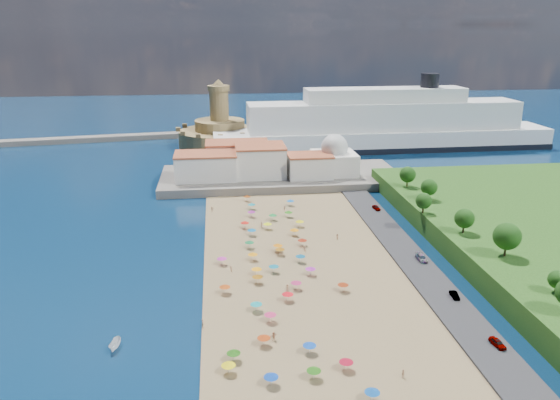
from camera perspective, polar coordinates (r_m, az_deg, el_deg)
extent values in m
plane|color=#071938|center=(138.57, -0.43, -6.37)|extent=(700.00, 700.00, 0.00)
cube|color=#59544C|center=(207.55, 0.09, 2.39)|extent=(90.00, 36.00, 3.00)
cube|color=#59544C|center=(240.15, -6.15, 4.36)|extent=(18.00, 70.00, 2.40)
cube|color=#59544C|center=(299.93, -25.44, 5.46)|extent=(199.03, 34.77, 2.60)
cube|color=silver|center=(200.81, -7.75, 3.47)|extent=(22.00, 14.00, 9.00)
cube|color=silver|center=(203.08, -2.09, 4.07)|extent=(18.00, 16.00, 11.00)
cube|color=silver|center=(201.80, 3.12, 3.53)|extent=(16.00, 12.00, 8.00)
cube|color=silver|center=(214.39, -4.49, 4.63)|extent=(24.00, 14.00, 10.00)
cube|color=silver|center=(207.50, 5.66, 3.87)|extent=(16.00, 16.00, 8.00)
sphere|color=silver|center=(206.14, 5.71, 5.49)|extent=(10.00, 10.00, 10.00)
cylinder|color=silver|center=(205.37, 5.74, 6.52)|extent=(1.20, 1.20, 1.60)
cylinder|color=#9B7F4D|center=(268.85, -6.27, 6.42)|extent=(40.00, 40.00, 8.00)
cylinder|color=#9B7F4D|center=(267.65, -6.31, 7.78)|extent=(24.00, 24.00, 5.00)
cylinder|color=#9B7F4D|center=(266.17, -6.38, 9.79)|extent=(9.00, 9.00, 14.00)
cylinder|color=#9B7F4D|center=(265.16, -6.45, 11.55)|extent=(10.40, 10.40, 2.40)
cone|color=#9B7F4D|center=(264.88, -6.47, 12.13)|extent=(6.00, 6.00, 3.00)
cube|color=black|center=(266.97, 10.60, 5.54)|extent=(161.62, 26.42, 2.60)
cube|color=white|center=(266.26, 10.65, 6.28)|extent=(160.62, 26.00, 9.62)
cube|color=white|center=(264.30, 10.79, 8.66)|extent=(128.50, 21.23, 12.82)
cube|color=white|center=(262.98, 10.91, 10.73)|extent=(75.02, 16.12, 6.41)
cylinder|color=black|center=(269.79, 15.40, 11.97)|extent=(8.55, 8.55, 6.41)
cylinder|color=gray|center=(100.18, -4.86, -15.94)|extent=(0.07, 0.07, 2.00)
cone|color=#216111|center=(99.68, -4.88, -15.51)|extent=(2.50, 2.50, 0.60)
cylinder|color=gray|center=(165.19, -0.76, -1.82)|extent=(0.07, 0.07, 2.00)
cone|color=#157931|center=(164.89, -0.76, -1.52)|extent=(2.50, 2.50, 0.60)
cylinder|color=gray|center=(123.45, 6.60, -9.05)|extent=(0.07, 0.07, 2.00)
cone|color=maroon|center=(123.05, 6.61, -8.67)|extent=(2.50, 2.50, 0.60)
cylinder|color=gray|center=(97.27, -5.40, -17.11)|extent=(0.07, 0.07, 2.00)
cone|color=yellow|center=(96.75, -5.41, -16.68)|extent=(2.50, 2.50, 0.60)
cylinder|color=gray|center=(95.81, 3.55, -17.67)|extent=(0.07, 0.07, 2.00)
cone|color=#226612|center=(95.29, 3.56, -17.23)|extent=(2.50, 2.50, 0.60)
cylinder|color=gray|center=(137.94, -2.85, -5.94)|extent=(0.07, 0.07, 2.00)
cone|color=orange|center=(137.58, -2.86, -5.60)|extent=(2.50, 2.50, 0.60)
cylinder|color=gray|center=(122.33, -5.78, -9.28)|extent=(0.07, 0.07, 2.00)
cone|color=#B3420E|center=(121.92, -5.79, -8.91)|extent=(2.50, 2.50, 0.60)
cylinder|color=gray|center=(130.25, 3.20, -7.45)|extent=(0.07, 0.07, 2.00)
cone|color=purple|center=(129.87, 3.20, -7.09)|extent=(2.50, 2.50, 0.60)
cylinder|color=gray|center=(168.27, -3.00, -1.47)|extent=(0.07, 0.07, 2.00)
cone|color=#99208C|center=(167.97, -3.00, -1.18)|extent=(2.50, 2.50, 0.60)
cylinder|color=gray|center=(145.26, -3.22, -4.68)|extent=(0.07, 0.07, 2.00)
cone|color=#126632|center=(144.91, -3.22, -4.35)|extent=(2.50, 2.50, 0.60)
cylinder|color=gray|center=(175.07, -2.98, -0.69)|extent=(0.07, 0.07, 2.00)
cone|color=#0E7585|center=(174.78, -2.99, -0.41)|extent=(2.50, 2.50, 0.60)
cylinder|color=gray|center=(143.12, -0.23, -5.01)|extent=(0.07, 0.07, 2.00)
cone|color=orange|center=(142.78, -0.23, -4.68)|extent=(2.50, 2.50, 0.60)
cylinder|color=gray|center=(114.97, -2.50, -11.09)|extent=(0.07, 0.07, 2.00)
cone|color=#119A9E|center=(114.54, -2.50, -10.70)|extent=(2.50, 2.50, 0.60)
cylinder|color=gray|center=(146.53, 2.34, -4.46)|extent=(0.07, 0.07, 2.00)
cone|color=maroon|center=(146.19, 2.35, -4.14)|extent=(2.50, 2.50, 0.60)
cylinder|color=gray|center=(130.06, -2.46, -7.48)|extent=(0.07, 0.07, 2.00)
cone|color=#FF9F0B|center=(129.68, -2.46, -7.12)|extent=(2.50, 2.50, 0.60)
cylinder|color=gray|center=(103.96, -1.69, -14.50)|extent=(0.07, 0.07, 2.00)
cone|color=#AB380D|center=(103.48, -1.70, -14.08)|extent=(2.50, 2.50, 0.60)
cylinder|color=gray|center=(101.98, 3.10, -15.23)|extent=(0.07, 0.07, 2.00)
cone|color=#0E46B9|center=(101.49, 3.11, -14.80)|extent=(2.50, 2.50, 0.60)
cylinder|color=gray|center=(94.28, -0.94, -18.30)|extent=(0.07, 0.07, 2.00)
cone|color=#0C3AA4|center=(93.75, -0.94, -17.86)|extent=(2.50, 2.50, 0.60)
cylinder|color=gray|center=(131.28, -0.65, -7.21)|extent=(0.07, 0.07, 2.00)
cone|color=#0E6D89|center=(130.91, -0.66, -6.85)|extent=(2.50, 2.50, 0.60)
cylinder|color=gray|center=(160.05, 2.07, -2.49)|extent=(0.07, 0.07, 2.00)
cone|color=yellow|center=(159.74, 2.07, -2.18)|extent=(2.50, 2.50, 0.60)
cylinder|color=gray|center=(118.69, 0.80, -10.09)|extent=(0.07, 0.07, 2.00)
cone|color=red|center=(118.28, 0.81, -9.70)|extent=(2.50, 2.50, 0.60)
cylinder|color=gray|center=(140.79, -0.01, -5.41)|extent=(0.07, 0.07, 2.00)
cone|color=#995D0D|center=(140.43, -0.01, -5.07)|extent=(2.50, 2.50, 0.60)
cylinder|color=gray|center=(158.07, -1.31, -2.74)|extent=(0.07, 0.07, 2.00)
cone|color=#D9EB0C|center=(157.76, -1.31, -2.44)|extent=(2.50, 2.50, 0.60)
cylinder|color=gray|center=(167.70, 0.90, -1.51)|extent=(0.07, 0.07, 2.00)
cone|color=#2B8116|center=(167.40, 0.90, -1.22)|extent=(2.50, 2.50, 0.60)
cylinder|color=gray|center=(136.78, 2.15, -6.15)|extent=(0.07, 0.07, 2.00)
cone|color=#0E5880|center=(136.42, 2.15, -5.80)|extent=(2.50, 2.50, 0.60)
cylinder|color=gray|center=(98.31, 6.92, -16.75)|extent=(0.07, 0.07, 2.00)
cone|color=#A30D24|center=(97.80, 6.94, -16.31)|extent=(2.50, 2.50, 0.60)
cylinder|color=gray|center=(92.30, 9.60, -19.49)|extent=(0.07, 0.07, 2.00)
cone|color=#0C489D|center=(91.76, 9.63, -19.04)|extent=(2.50, 2.50, 0.60)
cylinder|color=gray|center=(123.55, 1.70, -8.90)|extent=(0.07, 0.07, 2.00)
cone|color=#AE255B|center=(123.15, 1.70, -8.53)|extent=(2.50, 2.50, 0.60)
cylinder|color=gray|center=(153.51, 1.51, -3.39)|extent=(0.07, 0.07, 2.00)
cone|color=orange|center=(153.19, 1.51, -3.07)|extent=(2.50, 2.50, 0.60)
cylinder|color=gray|center=(126.31, -2.37, -8.28)|extent=(0.07, 0.07, 2.00)
cone|color=#965C0D|center=(125.92, -2.37, -7.91)|extent=(2.50, 2.50, 0.60)
cylinder|color=gray|center=(178.52, 1.09, -0.29)|extent=(0.07, 0.07, 2.00)
cone|color=blue|center=(178.24, 1.09, -0.02)|extent=(2.50, 2.50, 0.60)
cylinder|color=gray|center=(159.26, -3.69, -2.62)|extent=(0.07, 0.07, 2.00)
cone|color=red|center=(158.95, -3.70, -2.31)|extent=(2.50, 2.50, 0.60)
cylinder|color=gray|center=(136.18, -6.09, -6.35)|extent=(0.07, 0.07, 2.00)
cone|color=#C52A9D|center=(135.81, -6.11, -6.01)|extent=(2.50, 2.50, 0.60)
cylinder|color=gray|center=(183.34, -3.47, 0.17)|extent=(0.07, 0.07, 2.00)
cone|color=#873A0C|center=(183.07, -3.48, 0.44)|extent=(2.50, 2.50, 0.60)
cylinder|color=gray|center=(153.60, -2.96, -3.39)|extent=(0.07, 0.07, 2.00)
cone|color=#0C649E|center=(153.28, -2.97, -3.08)|extent=(2.50, 2.50, 0.60)
cylinder|color=gray|center=(111.14, -1.02, -12.17)|extent=(0.07, 0.07, 2.00)
cone|color=#C42A5D|center=(110.70, -1.02, -11.77)|extent=(2.50, 2.50, 0.60)
imported|color=tan|center=(151.64, 6.00, -3.83)|extent=(0.53, 1.55, 1.66)
imported|color=tan|center=(173.45, 0.49, -0.90)|extent=(0.98, 1.23, 1.67)
imported|color=tan|center=(110.46, -8.07, -12.63)|extent=(0.59, 0.76, 1.83)
imported|color=tan|center=(142.63, 2.63, -5.16)|extent=(0.72, 0.77, 1.77)
imported|color=tan|center=(174.37, -7.12, -0.93)|extent=(1.03, 0.45, 1.74)
imported|color=tan|center=(159.64, -1.98, -2.59)|extent=(0.94, 1.03, 1.71)
imported|color=tan|center=(132.27, -5.16, -7.18)|extent=(0.78, 0.90, 1.58)
imported|color=tan|center=(98.32, 12.74, -17.25)|extent=(0.88, 0.95, 1.57)
imported|color=tan|center=(105.50, -0.67, -14.03)|extent=(1.75, 1.03, 1.80)
imported|color=tan|center=(122.66, 0.80, -9.15)|extent=(1.00, 1.07, 1.83)
imported|color=white|center=(107.88, -16.85, -14.30)|extent=(2.25, 4.47, 1.65)
imported|color=gray|center=(125.09, 17.78, -9.44)|extent=(1.49, 3.71, 1.20)
imported|color=gray|center=(176.19, 10.04, -0.78)|extent=(2.12, 4.09, 1.33)
imported|color=gray|center=(141.27, 14.58, -5.87)|extent=(2.11, 4.93, 1.42)
imported|color=gray|center=(110.59, 21.79, -13.69)|extent=(2.11, 4.05, 1.32)
cylinder|color=#382314|center=(122.71, 26.89, -8.18)|extent=(0.50, 0.50, 2.05)
sphere|color=#14380F|center=(121.97, 27.01, -7.40)|extent=(3.68, 3.68, 3.68)
cylinder|color=#382314|center=(136.01, 22.49, -4.75)|extent=(0.50, 0.50, 3.50)
sphere|color=#14380F|center=(134.90, 22.64, -3.51)|extent=(6.31, 6.31, 6.31)
cylinder|color=#382314|center=(147.25, 18.62, -2.75)|extent=(0.50, 0.50, 2.81)
sphere|color=#14380F|center=(146.42, 18.72, -1.82)|extent=(5.06, 5.06, 5.06)
cylinder|color=#382314|center=(159.49, 14.72, -0.87)|extent=(0.50, 0.50, 2.54)
sphere|color=#14380F|center=(158.79, 14.78, -0.08)|extent=(4.57, 4.57, 4.57)
cylinder|color=#382314|center=(172.04, 15.24, 0.50)|extent=(0.50, 0.50, 2.80)
sphere|color=#14380F|center=(171.33, 15.31, 1.31)|extent=(5.03, 5.03, 5.03)
cylinder|color=#382314|center=(184.07, 13.14, 1.82)|extent=(0.50, 0.50, 2.94)
sphere|color=#14380F|center=(183.38, 13.20, 2.61)|extent=(5.29, 5.29, 5.29)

